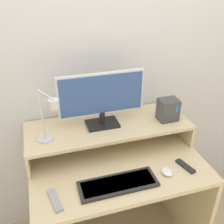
{
  "coord_description": "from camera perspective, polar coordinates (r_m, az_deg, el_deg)",
  "views": [
    {
      "loc": [
        -0.4,
        -0.87,
        1.85
      ],
      "look_at": [
        -0.02,
        0.4,
        1.11
      ],
      "focal_mm": 42.0,
      "sensor_mm": 36.0,
      "label": 1
    }
  ],
  "objects": [
    {
      "name": "keyboard",
      "position": [
        1.51,
        1.32,
        -15.36
      ],
      "size": [
        0.44,
        0.16,
        0.02
      ],
      "color": "#282828",
      "rests_on": "desk"
    },
    {
      "name": "router_dock",
      "position": [
        1.78,
        12.09,
        0.5
      ],
      "size": [
        0.13,
        0.1,
        0.15
      ],
      "color": "#3D3D42",
      "rests_on": "monitor_shelf"
    },
    {
      "name": "mouse",
      "position": [
        1.61,
        11.85,
        -12.56
      ],
      "size": [
        0.07,
        0.09,
        0.03
      ],
      "color": "white",
      "rests_on": "desk"
    },
    {
      "name": "desk_lamp",
      "position": [
        1.47,
        -13.67,
        -1.23
      ],
      "size": [
        0.14,
        0.22,
        0.33
      ],
      "color": "silver",
      "rests_on": "monitor_shelf"
    },
    {
      "name": "remote_control",
      "position": [
        1.47,
        -12.31,
        -18.25
      ],
      "size": [
        0.07,
        0.17,
        0.02
      ],
      "color": "#99999E",
      "rests_on": "desk"
    },
    {
      "name": "wall_back",
      "position": [
        1.79,
        -2.93,
        9.53
      ],
      "size": [
        6.0,
        0.05,
        2.5
      ],
      "color": "silver",
      "rests_on": "ground_plane"
    },
    {
      "name": "remote_secondary",
      "position": [
        1.69,
        15.67,
        -11.27
      ],
      "size": [
        0.07,
        0.14,
        0.02
      ],
      "color": "black",
      "rests_on": "desk"
    },
    {
      "name": "monitor_shelf",
      "position": [
        1.74,
        -0.78,
        -3.43
      ],
      "size": [
        1.07,
        0.39,
        0.16
      ],
      "color": "beige",
      "rests_on": "desk"
    },
    {
      "name": "monitor",
      "position": [
        1.62,
        -2.26,
        3.13
      ],
      "size": [
        0.54,
        0.14,
        0.36
      ],
      "color": "black",
      "rests_on": "monitor_shelf"
    },
    {
      "name": "desk",
      "position": [
        1.85,
        0.84,
        -16.13
      ],
      "size": [
        1.07,
        0.73,
        0.78
      ],
      "color": "beige",
      "rests_on": "ground_plane"
    }
  ]
}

